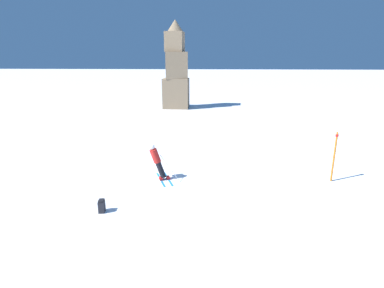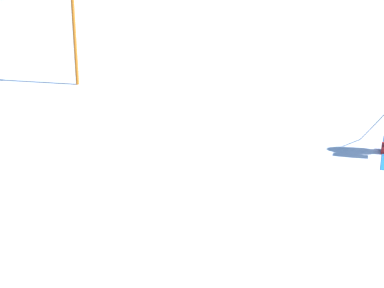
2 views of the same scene
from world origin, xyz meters
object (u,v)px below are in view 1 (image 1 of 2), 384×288
object	(u,v)px
rock_pillar	(176,72)
spare_backpack	(102,206)
trail_marker	(334,155)
skier	(157,160)

from	to	relation	value
rock_pillar	spare_backpack	size ratio (longest dim) A/B	19.28
spare_backpack	trail_marker	size ratio (longest dim) A/B	0.21
skier	spare_backpack	world-z (taller)	skier
skier	trail_marker	xyz separation A→B (m)	(8.19, 0.45, 0.26)
rock_pillar	skier	bearing A→B (deg)	-85.63
rock_pillar	spare_backpack	world-z (taller)	rock_pillar
skier	rock_pillar	xyz separation A→B (m)	(-1.64, 21.51, 3.01)
skier	spare_backpack	xyz separation A→B (m)	(-1.53, -3.18, -0.78)
skier	rock_pillar	bearing A→B (deg)	72.71
trail_marker	spare_backpack	bearing A→B (deg)	-159.52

